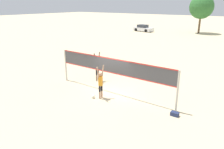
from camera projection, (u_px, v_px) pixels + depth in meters
The scene contains 8 objects.
ground_plane at pixel (112, 93), 14.70m from camera, with size 200.00×200.00×0.00m, color beige.
volleyball_net at pixel (112, 68), 14.15m from camera, with size 8.94×0.12×2.43m.
player_spiker at pixel (101, 82), 13.63m from camera, with size 0.28×0.70×2.13m.
player_blocker at pixel (97, 66), 16.71m from camera, with size 0.28×0.72×2.25m.
volleyball at pixel (93, 96), 13.95m from camera, with size 0.22×0.22×0.22m.
gear_bag at pixel (175, 114), 11.74m from camera, with size 0.42×0.28×0.22m.
parked_car_mid at pixel (143, 28), 46.47m from camera, with size 4.52×2.42×1.40m.
tree_left_cluster at pixel (202, 7), 42.23m from camera, with size 4.58×4.58×7.36m.
Camera 1 is at (8.01, -10.95, 5.80)m, focal length 35.00 mm.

